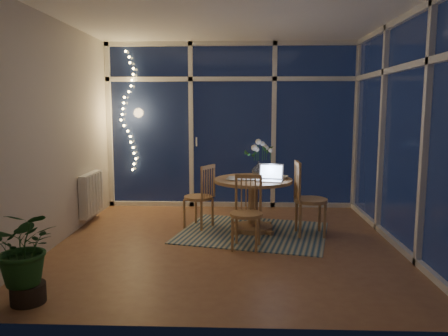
{
  "coord_description": "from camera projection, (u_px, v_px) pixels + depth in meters",
  "views": [
    {
      "loc": [
        0.13,
        -4.98,
        1.59
      ],
      "look_at": [
        -0.07,
        0.25,
        0.86
      ],
      "focal_mm": 35.0,
      "sensor_mm": 36.0,
      "label": 1
    }
  ],
  "objects": [
    {
      "name": "chair_front",
      "position": [
        246.0,
        212.0,
        4.89
      ],
      "size": [
        0.45,
        0.45,
        0.84
      ],
      "primitive_type": "cube",
      "rotation": [
        0.0,
        0.0,
        -0.16
      ],
      "color": "#A4724A",
      "rests_on": "floor"
    },
    {
      "name": "wall_back",
      "position": [
        232.0,
        126.0,
        6.95
      ],
      "size": [
        4.0,
        0.04,
        2.6
      ],
      "primitive_type": "cube",
      "color": "beige",
      "rests_on": "floor"
    },
    {
      "name": "window_wall_back",
      "position": [
        232.0,
        126.0,
        6.91
      ],
      "size": [
        4.0,
        0.1,
        2.6
      ],
      "primitive_type": "cube",
      "color": "silver",
      "rests_on": "floor"
    },
    {
      "name": "flower_vase",
      "position": [
        259.0,
        168.0,
        5.81
      ],
      "size": [
        0.24,
        0.24,
        0.21
      ],
      "primitive_type": "imported",
      "rotation": [
        0.0,
        0.0,
        -0.23
      ],
      "color": "silver",
      "rests_on": "dining_table"
    },
    {
      "name": "chair_right",
      "position": [
        311.0,
        198.0,
        5.4
      ],
      "size": [
        0.45,
        0.45,
        0.95
      ],
      "primitive_type": "cube",
      "rotation": [
        0.0,
        0.0,
        1.6
      ],
      "color": "#A4724A",
      "rests_on": "floor"
    },
    {
      "name": "bowl",
      "position": [
        282.0,
        177.0,
        5.58
      ],
      "size": [
        0.18,
        0.18,
        0.04
      ],
      "primitive_type": "imported",
      "rotation": [
        0.0,
        0.0,
        -0.23
      ],
      "color": "silver",
      "rests_on": "dining_table"
    },
    {
      "name": "wall_right",
      "position": [
        407.0,
        133.0,
        4.9
      ],
      "size": [
        0.04,
        4.0,
        2.6
      ],
      "primitive_type": "cube",
      "color": "beige",
      "rests_on": "floor"
    },
    {
      "name": "garden_fence",
      "position": [
        235.0,
        136.0,
        10.47
      ],
      "size": [
        11.0,
        0.08,
        1.8
      ],
      "primitive_type": "cube",
      "color": "#351F13",
      "rests_on": "ground"
    },
    {
      "name": "neighbour_roof",
      "position": [
        246.0,
        87.0,
        13.25
      ],
      "size": [
        7.0,
        3.0,
        2.2
      ],
      "primitive_type": "cube",
      "color": "#2F3238",
      "rests_on": "ground"
    },
    {
      "name": "garden_shrubs",
      "position": [
        193.0,
        166.0,
        8.48
      ],
      "size": [
        0.9,
        0.9,
        0.9
      ],
      "primitive_type": "sphere",
      "color": "black",
      "rests_on": "ground"
    },
    {
      "name": "ceiling",
      "position": [
        229.0,
        15.0,
        4.79
      ],
      "size": [
        4.0,
        4.0,
        0.0
      ],
      "primitive_type": "plane",
      "color": "white",
      "rests_on": "wall_back"
    },
    {
      "name": "dining_table",
      "position": [
        253.0,
        205.0,
        5.62
      ],
      "size": [
        1.2,
        1.2,
        0.68
      ],
      "primitive_type": "cylinder",
      "rotation": [
        0.0,
        0.0,
        -0.23
      ],
      "color": "#A4724A",
      "rests_on": "floor"
    },
    {
      "name": "fairy_lights",
      "position": [
        128.0,
        112.0,
        6.86
      ],
      "size": [
        0.24,
        0.1,
        1.85
      ],
      "primitive_type": null,
      "color": "#E5B95B",
      "rests_on": "window_wall_back"
    },
    {
      "name": "garden_patio",
      "position": [
        256.0,
        179.0,
        10.09
      ],
      "size": [
        12.0,
        6.0,
        0.1
      ],
      "primitive_type": "cube",
      "color": "black",
      "rests_on": "ground"
    },
    {
      "name": "laptop",
      "position": [
        270.0,
        172.0,
        5.38
      ],
      "size": [
        0.36,
        0.33,
        0.22
      ],
      "primitive_type": null,
      "rotation": [
        0.0,
        0.0,
        -0.23
      ],
      "color": "silver",
      "rests_on": "dining_table"
    },
    {
      "name": "wall_front",
      "position": [
        221.0,
        150.0,
        2.99
      ],
      "size": [
        4.0,
        0.04,
        2.6
      ],
      "primitive_type": "cube",
      "color": "beige",
      "rests_on": "floor"
    },
    {
      "name": "radiator",
      "position": [
        91.0,
        194.0,
        6.06
      ],
      "size": [
        0.1,
        0.7,
        0.58
      ],
      "primitive_type": "cube",
      "color": "silver",
      "rests_on": "wall_left"
    },
    {
      "name": "phone",
      "position": [
        260.0,
        179.0,
        5.51
      ],
      "size": [
        0.13,
        0.07,
        0.01
      ],
      "primitive_type": "cube",
      "rotation": [
        0.0,
        0.0,
        0.13
      ],
      "color": "black",
      "rests_on": "dining_table"
    },
    {
      "name": "chair_left",
      "position": [
        198.0,
        196.0,
        5.77
      ],
      "size": [
        0.54,
        0.54,
        0.86
      ],
      "primitive_type": "cube",
      "rotation": [
        0.0,
        0.0,
        -2.07
      ],
      "color": "#A4724A",
      "rests_on": "floor"
    },
    {
      "name": "potted_plant",
      "position": [
        26.0,
        258.0,
        3.53
      ],
      "size": [
        0.59,
        0.53,
        0.76
      ],
      "primitive_type": "imported",
      "rotation": [
        0.0,
        0.0,
        0.11
      ],
      "color": "#17421C",
      "rests_on": "floor"
    },
    {
      "name": "wall_left",
      "position": [
        56.0,
        133.0,
        5.05
      ],
      "size": [
        0.04,
        4.0,
        2.6
      ],
      "primitive_type": "cube",
      "color": "beige",
      "rests_on": "floor"
    },
    {
      "name": "window_wall_right",
      "position": [
        403.0,
        133.0,
        4.9
      ],
      "size": [
        0.1,
        4.0,
        2.6
      ],
      "primitive_type": "cube",
      "color": "silver",
      "rests_on": "floor"
    },
    {
      "name": "newspapers",
      "position": [
        242.0,
        178.0,
        5.57
      ],
      "size": [
        0.39,
        0.31,
        0.02
      ],
      "primitive_type": "cube",
      "rotation": [
        0.0,
        0.0,
        -0.07
      ],
      "color": "beige",
      "rests_on": "dining_table"
    },
    {
      "name": "rug",
      "position": [
        253.0,
        232.0,
        5.57
      ],
      "size": [
        2.09,
        1.82,
        0.01
      ],
      "primitive_type": "cube",
      "rotation": [
        0.0,
        0.0,
        -0.23
      ],
      "color": "#BBB798",
      "rests_on": "floor"
    },
    {
      "name": "floor",
      "position": [
        229.0,
        243.0,
        5.15
      ],
      "size": [
        4.0,
        4.0,
        0.0
      ],
      "primitive_type": "plane",
      "color": "brown",
      "rests_on": "ground"
    }
  ]
}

